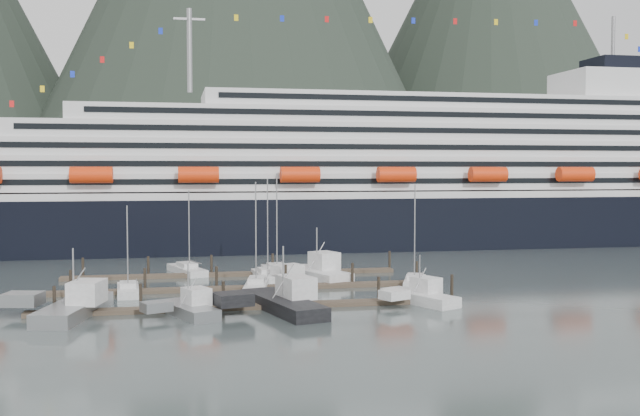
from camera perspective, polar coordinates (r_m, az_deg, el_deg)
The scene contains 17 objects.
ground at distance 94.60m, azimuth -2.86°, elevation -6.46°, with size 1600.00×1600.00×0.00m, color #465351.
mountains at distance 699.86m, azimuth -5.69°, elevation 15.18°, with size 870.00×440.00×420.00m.
cruise_ship at distance 153.60m, azimuth 5.29°, elevation 1.68°, with size 210.00×30.40×50.30m.
dock_near at distance 84.22m, azimuth -5.22°, elevation -7.43°, with size 48.18×2.28×3.20m.
dock_mid at distance 96.98m, azimuth -6.02°, elevation -6.05°, with size 48.18×2.28×3.20m.
dock_far at distance 109.79m, azimuth -6.63°, elevation -4.99°, with size 48.18×2.28×3.20m.
sailboat_a at distance 96.21m, azimuth -14.42°, elevation -6.14°, with size 3.16×9.04×11.51m.
sailboat_c at distance 105.76m, azimuth -4.10°, elevation -5.22°, with size 3.37×9.94×14.67m.
sailboat_d at distance 97.15m, azimuth -4.84°, elevation -5.96°, with size 4.74×11.65×14.36m.
sailboat_e at distance 112.99m, azimuth -10.10°, elevation -4.73°, with size 6.00×10.98×12.89m.
sailboat_f at distance 109.77m, azimuth -3.39°, elevation -4.90°, with size 3.23×10.03×15.40m.
sailboat_h at distance 100.55m, azimuth 7.23°, elevation -5.67°, with size 5.65×9.36×13.97m.
trawler_a at distance 83.82m, azimuth -18.35°, elevation -7.15°, with size 11.05×14.91×7.95m.
trawler_b at distance 80.91m, azimuth -10.07°, elevation -7.53°, with size 8.29×9.83×6.05m.
trawler_c at distance 82.46m, azimuth -2.93°, elevation -7.18°, with size 11.80×15.84×7.87m.
trawler_d at distance 87.89m, azimuth 7.54°, elevation -6.67°, with size 8.95×10.65×6.10m.
trawler_e at distance 104.82m, azimuth -0.31°, elevation -4.97°, with size 10.91×13.09×8.15m.
Camera 1 is at (-13.41, -92.34, 15.54)m, focal length 42.00 mm.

